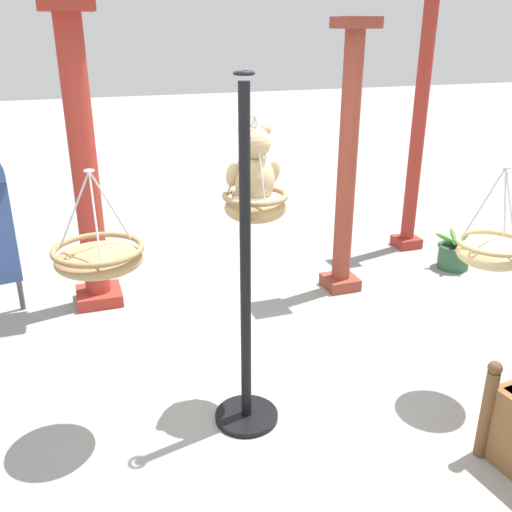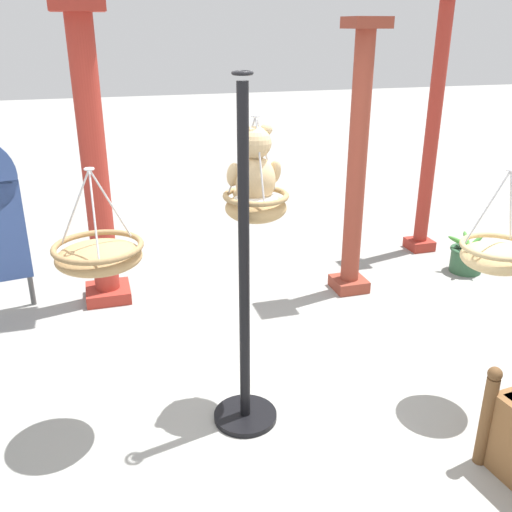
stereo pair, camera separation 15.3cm
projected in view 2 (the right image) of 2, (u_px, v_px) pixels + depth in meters
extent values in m
plane|color=gray|center=(256.00, 407.00, 4.10)|extent=(40.00, 40.00, 0.00)
cylinder|color=black|center=(244.00, 270.00, 3.55)|extent=(0.07, 0.07, 2.28)
cylinder|color=black|center=(245.00, 416.00, 3.98)|extent=(0.44, 0.44, 0.04)
torus|color=black|center=(242.00, 73.00, 3.11)|extent=(0.12, 0.12, 0.02)
ellipsoid|color=tan|center=(256.00, 208.00, 3.70)|extent=(0.40, 0.40, 0.18)
torus|color=#97794E|center=(256.00, 196.00, 3.67)|extent=(0.43, 0.43, 0.04)
ellipsoid|color=silver|center=(256.00, 205.00, 3.69)|extent=(0.36, 0.36, 0.15)
cylinder|color=#B7B7BC|center=(266.00, 154.00, 3.63)|extent=(0.18, 0.11, 0.51)
cylinder|color=#B7B7BC|center=(242.00, 156.00, 3.59)|extent=(0.18, 0.11, 0.51)
cylinder|color=#B7B7BC|center=(260.00, 160.00, 3.49)|extent=(0.01, 0.20, 0.51)
torus|color=#B7B7BC|center=(256.00, 116.00, 3.47)|extent=(0.06, 0.06, 0.01)
ellipsoid|color=tan|center=(255.00, 180.00, 3.64)|extent=(0.26, 0.22, 0.31)
sphere|color=tan|center=(255.00, 143.00, 3.55)|extent=(0.26, 0.26, 0.20)
ellipsoid|color=#D9B683|center=(252.00, 143.00, 3.62)|extent=(0.11, 0.10, 0.07)
sphere|color=black|center=(251.00, 142.00, 3.64)|extent=(0.03, 0.03, 0.03)
sphere|color=tan|center=(244.00, 130.00, 3.50)|extent=(0.08, 0.08, 0.08)
sphere|color=tan|center=(266.00, 129.00, 3.53)|extent=(0.08, 0.08, 0.08)
ellipsoid|color=tan|center=(233.00, 175.00, 3.62)|extent=(0.08, 0.15, 0.20)
ellipsoid|color=tan|center=(274.00, 172.00, 3.69)|extent=(0.08, 0.15, 0.20)
ellipsoid|color=tan|center=(240.00, 194.00, 3.76)|extent=(0.10, 0.18, 0.10)
ellipsoid|color=tan|center=(261.00, 192.00, 3.80)|extent=(0.10, 0.18, 0.10)
ellipsoid|color=#A37F51|center=(99.00, 257.00, 3.47)|extent=(0.53, 0.53, 0.16)
torus|color=olive|center=(98.00, 246.00, 3.44)|extent=(0.55, 0.55, 0.04)
cylinder|color=#B7B7BC|center=(111.00, 204.00, 3.43)|extent=(0.23, 0.14, 0.48)
cylinder|color=#B7B7BC|center=(75.00, 207.00, 3.38)|extent=(0.23, 0.14, 0.48)
cylinder|color=#B7B7BC|center=(94.00, 215.00, 3.24)|extent=(0.01, 0.25, 0.48)
torus|color=#B7B7BC|center=(89.00, 169.00, 3.26)|extent=(0.06, 0.06, 0.01)
ellipsoid|color=tan|center=(496.00, 258.00, 3.78)|extent=(0.46, 0.46, 0.18)
torus|color=tan|center=(498.00, 247.00, 3.75)|extent=(0.49, 0.49, 0.04)
cylinder|color=#B7B7BC|center=(511.00, 206.00, 3.72)|extent=(0.20, 0.12, 0.52)
cylinder|color=#B7B7BC|center=(487.00, 208.00, 3.67)|extent=(0.20, 0.12, 0.52)
torus|color=#B7B7BC|center=(511.00, 170.00, 3.55)|extent=(0.06, 0.06, 0.01)
cylinder|color=#9E2D23|center=(95.00, 169.00, 5.23)|extent=(0.24, 0.24, 2.67)
cube|color=#9E2D23|center=(108.00, 293.00, 5.71)|extent=(0.43, 0.43, 0.12)
cube|color=#9E2D23|center=(77.00, 5.00, 4.71)|extent=(0.45, 0.45, 0.10)
cylinder|color=#9E2D23|center=(432.00, 132.00, 6.47)|extent=(0.16, 0.16, 2.87)
cube|color=#9E2D23|center=(419.00, 244.00, 6.98)|extent=(0.29, 0.29, 0.12)
cylinder|color=brown|center=(357.00, 170.00, 5.46)|extent=(0.18, 0.18, 2.53)
cube|color=brown|center=(349.00, 284.00, 5.91)|extent=(0.33, 0.33, 0.12)
cube|color=brown|center=(367.00, 22.00, 4.96)|extent=(0.35, 0.35, 0.10)
cylinder|color=brown|center=(486.00, 421.00, 3.47)|extent=(0.08, 0.08, 0.62)
sphere|color=brown|center=(495.00, 374.00, 3.34)|extent=(0.09, 0.09, 0.09)
cylinder|color=#2D5638|center=(466.00, 260.00, 6.31)|extent=(0.34, 0.34, 0.27)
torus|color=#294E32|center=(468.00, 249.00, 6.26)|extent=(0.38, 0.38, 0.03)
cylinder|color=#382819|center=(468.00, 250.00, 6.27)|extent=(0.30, 0.30, 0.03)
ellipsoid|color=#478E38|center=(476.00, 242.00, 6.27)|extent=(0.23, 0.08, 0.18)
ellipsoid|color=#478E38|center=(466.00, 238.00, 6.33)|extent=(0.13, 0.25, 0.13)
ellipsoid|color=#478E38|center=(458.00, 241.00, 6.26)|extent=(0.23, 0.17, 0.14)
ellipsoid|color=#478E38|center=(467.00, 246.00, 6.15)|extent=(0.20, 0.20, 0.17)
ellipsoid|color=#478E38|center=(478.00, 245.00, 6.14)|extent=(0.12, 0.25, 0.14)
cylinder|color=#4C4C4C|center=(32.00, 290.00, 5.55)|extent=(0.05, 0.05, 0.30)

